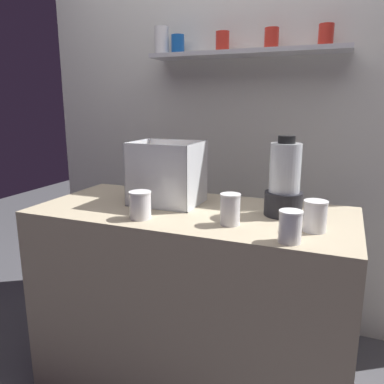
% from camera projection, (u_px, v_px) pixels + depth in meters
% --- Properties ---
extents(ground_plane, '(8.00, 8.00, 0.00)m').
position_uv_depth(ground_plane, '(192.00, 384.00, 1.89)').
color(ground_plane, '#4C4C51').
extents(counter, '(1.40, 0.64, 0.90)m').
position_uv_depth(counter, '(192.00, 302.00, 1.79)').
color(counter, tan).
rests_on(counter, ground_plane).
extents(back_wall_unit, '(2.60, 0.24, 2.50)m').
position_uv_depth(back_wall_unit, '(239.00, 120.00, 2.30)').
color(back_wall_unit, silver).
rests_on(back_wall_unit, ground_plane).
extents(carrot_display_bin, '(0.31, 0.25, 0.29)m').
position_uv_depth(carrot_display_bin, '(168.00, 184.00, 1.77)').
color(carrot_display_bin, white).
rests_on(carrot_display_bin, counter).
extents(blender_pitcher, '(0.16, 0.16, 0.33)m').
position_uv_depth(blender_pitcher, '(284.00, 183.00, 1.57)').
color(blender_pitcher, black).
rests_on(blender_pitcher, counter).
extents(juice_cup_carrot_far_left, '(0.09, 0.09, 0.11)m').
position_uv_depth(juice_cup_carrot_far_left, '(140.00, 206.00, 1.54)').
color(juice_cup_carrot_far_left, white).
rests_on(juice_cup_carrot_far_left, counter).
extents(juice_cup_beet_left, '(0.08, 0.08, 0.12)m').
position_uv_depth(juice_cup_beet_left, '(230.00, 211.00, 1.47)').
color(juice_cup_beet_left, white).
rests_on(juice_cup_beet_left, counter).
extents(juice_cup_orange_middle, '(0.08, 0.08, 0.11)m').
position_uv_depth(juice_cup_orange_middle, '(290.00, 228.00, 1.28)').
color(juice_cup_orange_middle, white).
rests_on(juice_cup_orange_middle, counter).
extents(juice_cup_beet_right, '(0.09, 0.09, 0.12)m').
position_uv_depth(juice_cup_beet_right, '(315.00, 218.00, 1.39)').
color(juice_cup_beet_right, white).
rests_on(juice_cup_beet_right, counter).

